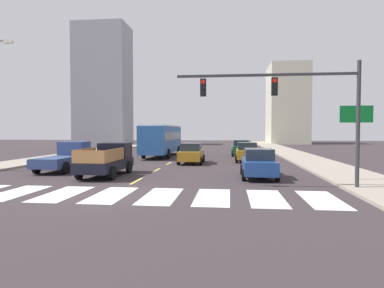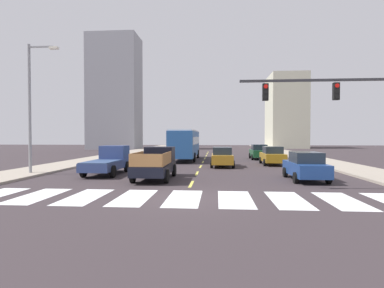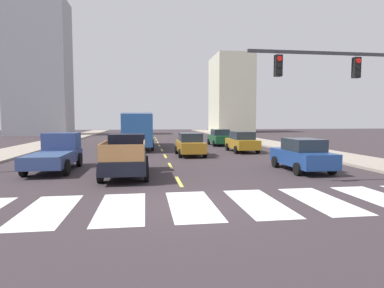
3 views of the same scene
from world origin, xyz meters
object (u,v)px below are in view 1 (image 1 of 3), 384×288
Objects in this scene: sedan_near_right at (259,163)px; direction_sign_green at (356,126)px; pickup_stakebed at (108,160)px; traffic_signal_gantry at (298,101)px; sedan_far at (247,152)px; city_bus at (162,138)px; sedan_near_left at (241,148)px; sedan_mid at (191,153)px; pickup_dark at (66,157)px.

sedan_near_right is 1.05× the size of direction_sign_green.
pickup_stakebed is 11.78m from traffic_signal_gantry.
city_bus is at bearing 148.23° from sedan_far.
pickup_stakebed is 14.41m from direction_sign_green.
sedan_near_right is (8.88, -15.30, -1.09)m from city_bus.
direction_sign_green is at bearing 35.35° from traffic_signal_gantry.
sedan_far and sedan_near_left have the same top height.
sedan_near_right is 5.15m from traffic_signal_gantry.
city_bus is 10.15m from sedan_far.
traffic_signal_gantry is (1.66, -13.85, 3.32)m from sedan_far.
sedan_far is 14.34m from traffic_signal_gantry.
sedan_mid is at bearing -157.05° from sedan_far.
pickup_stakebed is 19.16m from sedan_near_left.
city_bus is 21.55m from direction_sign_green.
sedan_mid is 0.52× the size of traffic_signal_gantry.
sedan_far is 12.67m from direction_sign_green.
pickup_stakebed is 1.18× the size of sedan_mid.
pickup_dark is 1.18× the size of sedan_far.
sedan_near_left is at bearing 13.51° from city_bus.
direction_sign_green is (3.53, 2.50, -1.15)m from traffic_signal_gantry.
city_bus is (4.14, 12.98, 1.03)m from pickup_dark.
sedan_near_left is 1.05× the size of direction_sign_green.
sedan_far is at bearing 93.74° from sedan_near_right.
traffic_signal_gantry is at bearing -60.63° from city_bus.
city_bus is 21.71m from traffic_signal_gantry.
pickup_dark is 1.18× the size of sedan_mid.
traffic_signal_gantry reaches higher than city_bus.
direction_sign_green is (5.03, -1.13, 2.17)m from sedan_near_right.
sedan_mid is at bearing 32.10° from pickup_dark.
sedan_near_right is 10.22m from sedan_far.
sedan_mid is (4.00, -7.23, -1.09)m from city_bus.
sedan_mid is (4.30, 7.92, -0.08)m from pickup_stakebed.
sedan_mid is 1.00× the size of sedan_far.
sedan_mid and sedan_near_right have the same top height.
city_bus is at bearing 118.72° from traffic_signal_gantry.
pickup_stakebed is at bearing -133.34° from sedan_far.
pickup_stakebed is 1.24× the size of direction_sign_green.
sedan_near_left is at bearing 90.93° from sedan_far.
city_bus is 8.70m from sedan_near_left.
sedan_mid is at bearing 59.86° from pickup_stakebed.
traffic_signal_gantry reaches higher than pickup_stakebed.
direction_sign_green is at bearing -66.90° from sedan_far.
pickup_dark is 19.48m from sedan_near_left.
pickup_stakebed is 1.18× the size of sedan_near_right.
sedan_near_left is at bearing 61.29° from pickup_stakebed.
traffic_signal_gantry reaches higher than sedan_near_left.
traffic_signal_gantry is at bearing -144.65° from direction_sign_green.
city_bus is 17.73m from sedan_near_right.
direction_sign_green reaches higher than city_bus.
traffic_signal_gantry is at bearing -21.21° from pickup_stakebed.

